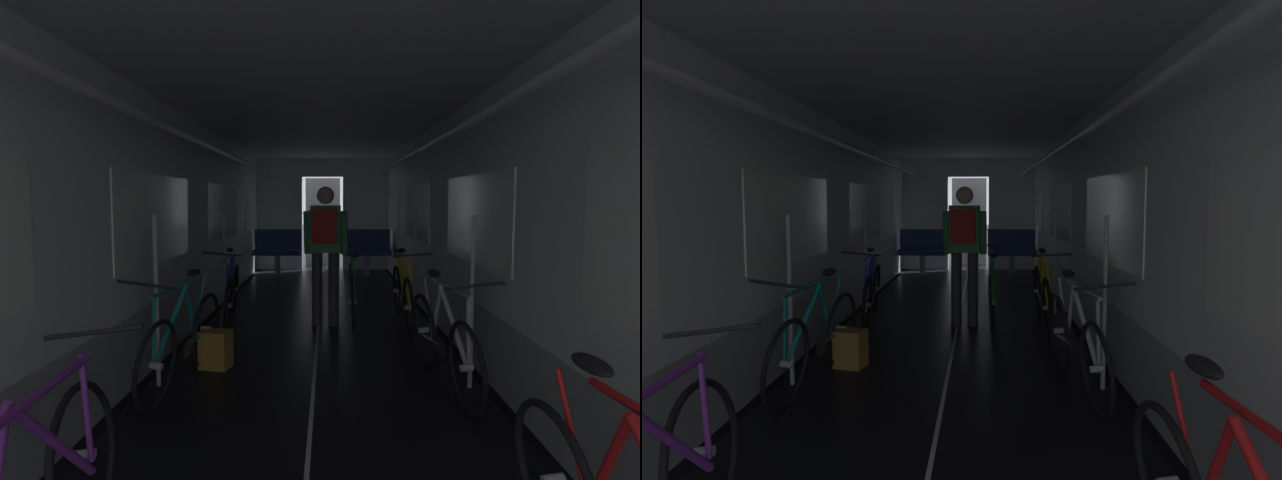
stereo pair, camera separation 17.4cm
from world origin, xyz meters
The scene contains 10 objects.
train_car_shell centered at (0.00, 3.60, 1.70)m, with size 3.14×12.34×2.57m.
bench_seat_far_left centered at (-0.90, 8.07, 0.57)m, with size 0.98×0.51×0.95m.
bench_seat_far_right centered at (0.90, 8.07, 0.57)m, with size 0.98×0.51×0.95m.
bicycle_blue centered at (-1.08, 4.18, 0.38)m, with size 0.44×1.69×0.95m.
bicycle_yellow centered at (1.03, 4.10, 0.38)m, with size 0.44×1.69×0.94m.
bicycle_teal centered at (-1.06, 2.13, 0.38)m, with size 0.47×1.69×0.95m.
bicycle_silver centered at (1.05, 2.12, 0.38)m, with size 0.45×1.69×0.95m.
person_cyclist_aisle centered at (0.09, 4.06, 1.02)m, with size 0.54×0.39×1.69m.
bicycle_green_in_aisle centered at (0.43, 4.32, 0.38)m, with size 0.44×1.69×0.94m.
backpack_on_floor centered at (-0.90, 2.54, 0.17)m, with size 0.26×0.20×0.34m, color olive.
Camera 1 is at (0.11, -1.79, 1.51)m, focal length 27.51 mm.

